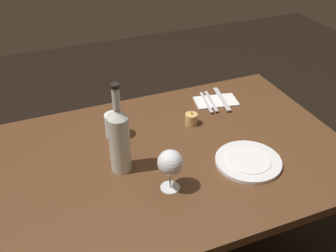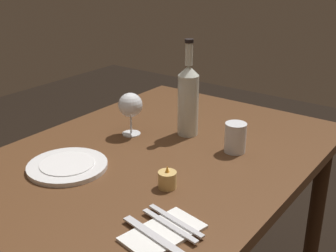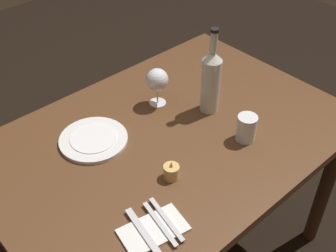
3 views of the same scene
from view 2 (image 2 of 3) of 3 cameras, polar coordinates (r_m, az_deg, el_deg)
name	(u,v)px [view 2 (image 2 of 3)]	position (r m, az deg, el deg)	size (l,w,h in m)	color
dining_table	(152,181)	(1.45, -2.05, -7.14)	(1.30, 0.90, 0.74)	#56351E
wine_glass_left	(130,106)	(1.53, -4.92, 2.64)	(0.09, 0.09, 0.15)	white
wine_bottle	(188,98)	(1.53, 2.64, 3.60)	(0.07, 0.07, 0.34)	silver
water_tumbler	(235,139)	(1.43, 8.74, -1.71)	(0.07, 0.07, 0.10)	white
votive_candle	(167,180)	(1.22, -0.09, -7.07)	(0.05, 0.05, 0.07)	#DBB266
dinner_plate	(67,166)	(1.36, -12.97, -5.07)	(0.24, 0.24, 0.02)	white
folded_napkin	(163,233)	(1.04, -0.65, -13.74)	(0.21, 0.14, 0.01)	white
fork_inner	(169,225)	(1.06, 0.18, -12.81)	(0.05, 0.18, 0.00)	silver
fork_outer	(176,220)	(1.07, 0.99, -12.20)	(0.05, 0.18, 0.00)	silver
table_knife	(155,237)	(1.02, -1.69, -14.23)	(0.06, 0.21, 0.00)	silver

